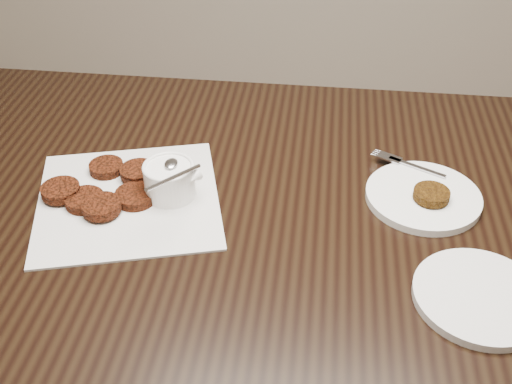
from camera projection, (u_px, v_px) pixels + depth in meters
table at (262, 348)px, 1.33m from camera, size 1.51×0.97×0.75m
napkin at (128, 199)px, 1.13m from camera, size 0.40×0.40×0.00m
sauce_ramekin at (168, 165)px, 1.10m from camera, size 0.14×0.14×0.13m
patty_cluster at (103, 189)px, 1.13m from camera, size 0.27×0.27×0.02m
plate_with_patty at (424, 193)px, 1.12m from camera, size 0.28×0.28×0.03m
plate_empty at (480, 297)px, 0.93m from camera, size 0.23×0.23×0.01m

